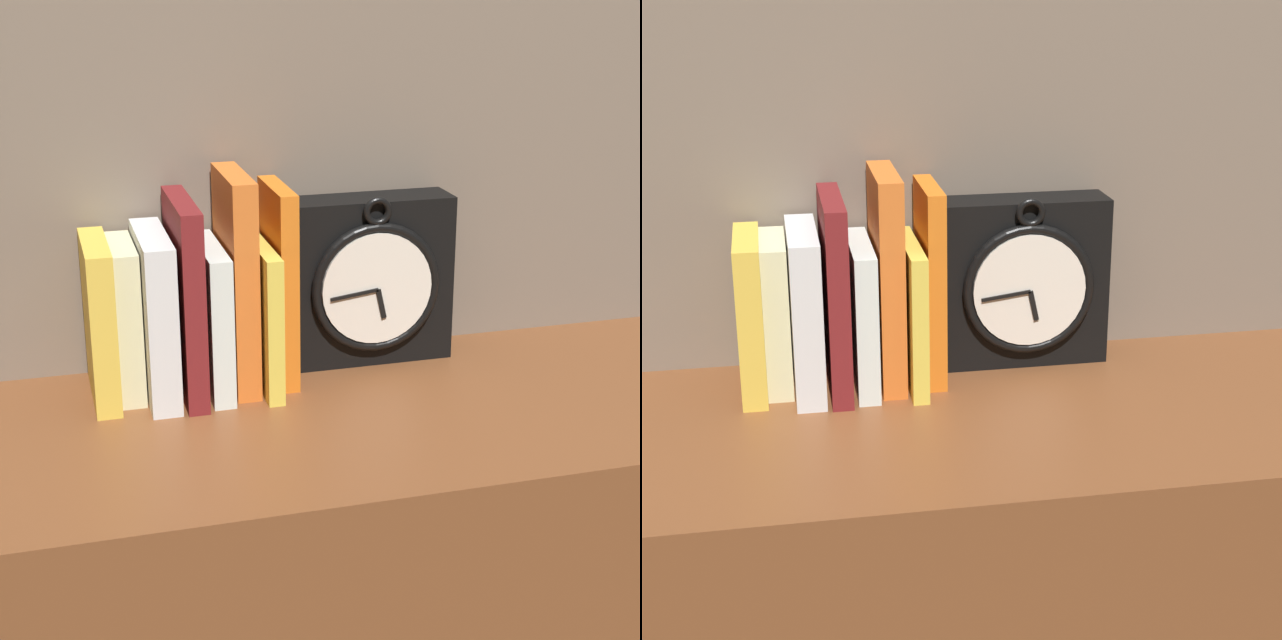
{
  "view_description": "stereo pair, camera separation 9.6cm",
  "coord_description": "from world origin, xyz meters",
  "views": [
    {
      "loc": [
        -0.29,
        -1.04,
        1.28
      ],
      "look_at": [
        0.0,
        0.0,
        0.89
      ],
      "focal_mm": 60.0,
      "sensor_mm": 36.0,
      "label": 1
    },
    {
      "loc": [
        -0.2,
        -1.06,
        1.28
      ],
      "look_at": [
        0.0,
        0.0,
        0.89
      ],
      "focal_mm": 60.0,
      "sensor_mm": 36.0,
      "label": 2
    }
  ],
  "objects": [
    {
      "name": "book_slot7_orange",
      "position": [
        -0.01,
        0.13,
        0.89
      ],
      "size": [
        0.02,
        0.12,
        0.23
      ],
      "color": "orange",
      "rests_on": "bookshelf"
    },
    {
      "name": "book_slot3_maroon",
      "position": [
        -0.13,
        0.11,
        0.89
      ],
      "size": [
        0.02,
        0.15,
        0.23
      ],
      "color": "maroon",
      "rests_on": "bookshelf"
    },
    {
      "name": "clock",
      "position": [
        0.1,
        0.15,
        0.88
      ],
      "size": [
        0.21,
        0.08,
        0.22
      ],
      "color": "black",
      "rests_on": "bookshelf"
    },
    {
      "name": "book_slot1_cream",
      "position": [
        -0.2,
        0.13,
        0.86
      ],
      "size": [
        0.03,
        0.11,
        0.18
      ],
      "color": "beige",
      "rests_on": "bookshelf"
    },
    {
      "name": "book_slot6_yellow",
      "position": [
        -0.04,
        0.11,
        0.86
      ],
      "size": [
        0.02,
        0.15,
        0.17
      ],
      "color": "yellow",
      "rests_on": "bookshelf"
    },
    {
      "name": "book_slot0_yellow",
      "position": [
        -0.23,
        0.12,
        0.87
      ],
      "size": [
        0.03,
        0.14,
        0.19
      ],
      "color": "yellow",
      "rests_on": "bookshelf"
    },
    {
      "name": "book_slot4_white",
      "position": [
        -0.1,
        0.12,
        0.86
      ],
      "size": [
        0.03,
        0.14,
        0.17
      ],
      "color": "white",
      "rests_on": "bookshelf"
    },
    {
      "name": "book_slot2_white",
      "position": [
        -0.16,
        0.11,
        0.87
      ],
      "size": [
        0.03,
        0.15,
        0.19
      ],
      "color": "silver",
      "rests_on": "bookshelf"
    },
    {
      "name": "book_slot5_orange",
      "position": [
        -0.07,
        0.12,
        0.9
      ],
      "size": [
        0.03,
        0.13,
        0.25
      ],
      "color": "orange",
      "rests_on": "bookshelf"
    }
  ]
}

